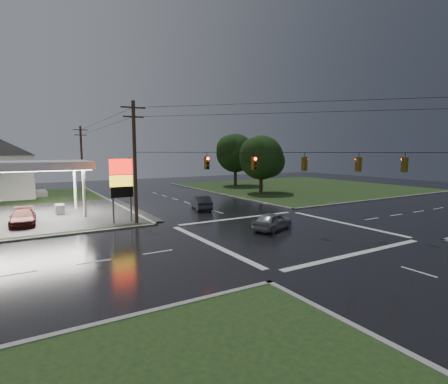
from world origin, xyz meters
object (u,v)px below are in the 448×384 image
tree_ne_far (236,153)px  car_pump (23,217)px  utility_pole_n (82,158)px  car_crossing (273,221)px  tree_ne_near (262,158)px  car_north (201,203)px  pylon_sign (121,180)px  utility_pole_nw (135,161)px

tree_ne_far → car_pump: (-35.53, -19.99, -5.45)m
utility_pole_n → car_crossing: utility_pole_n is taller
car_pump → tree_ne_near: bearing=17.3°
car_north → car_crossing: car_north is taller
pylon_sign → car_north: bearing=17.7°
pylon_sign → utility_pole_nw: bearing=-45.0°
tree_ne_near → car_pump: 33.84m
pylon_sign → utility_pole_n: bearing=87.9°
tree_ne_near → car_north: (-14.94, -8.40, -4.78)m
tree_ne_near → car_pump: bearing=-166.2°
utility_pole_n → tree_ne_near: 28.55m
tree_ne_far → car_crossing: tree_ne_far is taller
utility_pole_nw → tree_ne_near: 26.74m
utility_pole_n → tree_ne_far: (26.65, -4.01, 0.71)m
pylon_sign → tree_ne_far: size_ratio=0.61×
utility_pole_nw → car_crossing: bearing=-42.0°
pylon_sign → utility_pole_nw: 2.22m
tree_ne_far → car_pump: tree_ne_far is taller
car_north → pylon_sign: bearing=32.7°
pylon_sign → tree_ne_far: 36.35m
tree_ne_far → tree_ne_near: bearing=-104.1°
car_crossing → car_pump: size_ratio=0.87×
utility_pole_n → tree_ne_near: bearing=-34.1°
car_crossing → pylon_sign: bearing=27.0°
tree_ne_far → car_crossing: 37.52m
pylon_sign → utility_pole_nw: utility_pole_nw is taller
utility_pole_nw → car_pump: (-8.88, 4.50, -4.99)m
car_north → car_pump: size_ratio=0.94×
tree_ne_near → car_pump: tree_ne_near is taller
utility_pole_n → car_pump: utility_pole_n is taller
tree_ne_far → car_north: tree_ne_far is taller
utility_pole_nw → tree_ne_near: (23.64, 12.49, -0.16)m
car_north → car_crossing: size_ratio=1.09×
tree_ne_near → car_pump: size_ratio=1.79×
utility_pole_n → car_crossing: (9.13, -36.73, -4.73)m
utility_pole_nw → car_north: size_ratio=2.32×
utility_pole_nw → tree_ne_near: size_ratio=1.22×
utility_pole_n → tree_ne_near: (23.64, -16.01, 0.09)m
utility_pole_n → car_north: 26.33m
tree_ne_near → tree_ne_far: (3.01, 12.00, 0.62)m
tree_ne_far → utility_pole_n: bearing=171.5°
utility_pole_nw → car_pump: bearing=153.1°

